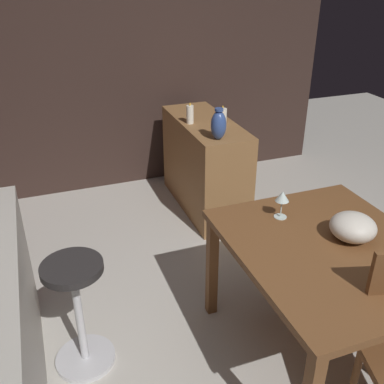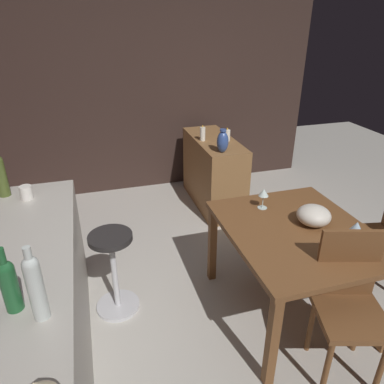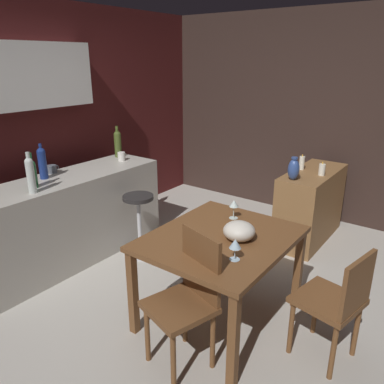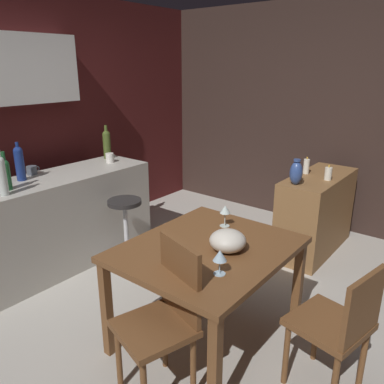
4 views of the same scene
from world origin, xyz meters
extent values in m
plane|color=#B7B2A8|center=(0.00, 0.00, 0.00)|extent=(9.00, 9.00, 0.00)
cube|color=#33231E|center=(2.55, 0.30, 1.30)|extent=(0.10, 4.40, 2.60)
cube|color=brown|center=(-0.09, -0.32, 0.72)|extent=(1.16, 0.97, 0.04)
cube|color=brown|center=(-0.61, 0.11, 0.35)|extent=(0.06, 0.06, 0.70)
cube|color=brown|center=(0.44, 0.11, 0.35)|extent=(0.06, 0.06, 0.70)
cube|color=brown|center=(0.44, -0.76, 0.35)|extent=(0.06, 0.06, 0.70)
cube|color=#B2ADA3|center=(-0.19, 1.46, 0.45)|extent=(2.10, 0.60, 0.90)
cube|color=olive|center=(1.77, -0.37, 0.41)|extent=(1.10, 0.44, 0.82)
cube|color=brown|center=(-0.67, -0.37, 0.46)|extent=(0.50, 0.50, 0.04)
cube|color=brown|center=(-0.49, -0.43, 0.71)|extent=(0.14, 0.37, 0.49)
cylinder|color=brown|center=(-0.86, -0.48, 0.22)|extent=(0.04, 0.04, 0.44)
cylinder|color=brown|center=(-0.77, -0.17, 0.22)|extent=(0.04, 0.04, 0.44)
cylinder|color=brown|center=(-0.56, -0.57, 0.22)|extent=(0.04, 0.04, 0.44)
cylinder|color=brown|center=(-0.47, -0.27, 0.22)|extent=(0.04, 0.04, 0.44)
cube|color=brown|center=(0.01, -1.13, 0.45)|extent=(0.47, 0.47, 0.04)
cylinder|color=brown|center=(-0.11, -0.94, 0.21)|extent=(0.04, 0.04, 0.43)
cylinder|color=brown|center=(0.20, -1.01, 0.21)|extent=(0.04, 0.04, 0.43)
cylinder|color=brown|center=(0.14, -1.32, 0.21)|extent=(0.04, 0.04, 0.43)
cylinder|color=#262323|center=(0.31, 0.94, 0.65)|extent=(0.32, 0.32, 0.04)
cylinder|color=silver|center=(0.31, 0.94, 0.33)|extent=(0.04, 0.04, 0.63)
cylinder|color=silver|center=(0.31, 0.94, 0.01)|extent=(0.34, 0.34, 0.03)
cylinder|color=silver|center=(-0.33, -0.59, 0.74)|extent=(0.07, 0.07, 0.00)
cylinder|color=silver|center=(-0.33, -0.59, 0.79)|extent=(0.01, 0.01, 0.08)
cone|color=silver|center=(-0.33, -0.59, 0.86)|extent=(0.08, 0.08, 0.07)
cylinder|color=silver|center=(0.27, -0.22, 0.74)|extent=(0.07, 0.07, 0.00)
cylinder|color=silver|center=(0.27, -0.22, 0.79)|extent=(0.01, 0.01, 0.10)
cone|color=silver|center=(0.27, -0.22, 0.87)|extent=(0.08, 0.08, 0.06)
ellipsoid|color=beige|center=(-0.06, -0.46, 0.81)|extent=(0.24, 0.24, 0.14)
cylinder|color=silver|center=(-0.62, 1.29, 1.04)|extent=(0.07, 0.07, 0.28)
sphere|color=silver|center=(-0.62, 1.29, 1.18)|extent=(0.07, 0.07, 0.07)
cylinder|color=silver|center=(-0.62, 1.29, 1.23)|extent=(0.03, 0.03, 0.06)
cylinder|color=#1E592D|center=(-0.53, 1.41, 1.01)|extent=(0.08, 0.08, 0.22)
sphere|color=#1E592D|center=(-0.53, 1.41, 1.12)|extent=(0.08, 0.08, 0.08)
cylinder|color=#1E592D|center=(-0.53, 1.41, 1.18)|extent=(0.03, 0.03, 0.08)
cylinder|color=#475623|center=(0.72, 1.64, 1.03)|extent=(0.08, 0.08, 0.27)
cylinder|color=white|center=(0.61, 1.48, 0.95)|extent=(0.08, 0.08, 0.10)
torus|color=white|center=(0.67, 1.48, 0.95)|extent=(0.05, 0.01, 0.05)
cylinder|color=white|center=(1.76, -0.22, 0.90)|extent=(0.06, 0.06, 0.15)
ellipsoid|color=yellow|center=(1.76, -0.22, 0.98)|extent=(0.01, 0.01, 0.03)
cylinder|color=white|center=(1.67, -0.48, 0.88)|extent=(0.07, 0.07, 0.12)
ellipsoid|color=yellow|center=(1.67, -0.48, 0.96)|extent=(0.01, 0.01, 0.03)
ellipsoid|color=#334C8C|center=(1.34, -0.30, 0.93)|extent=(0.12, 0.12, 0.22)
cylinder|color=#334C8C|center=(1.34, -0.30, 1.05)|extent=(0.07, 0.07, 0.02)
camera|label=1|loc=(-1.60, 1.00, 2.03)|focal=41.55mm
camera|label=2|loc=(-1.93, 1.00, 2.08)|focal=33.66mm
camera|label=3|loc=(-2.30, -1.69, 2.02)|focal=35.43mm
camera|label=4|loc=(-1.96, -1.68, 1.89)|focal=35.93mm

